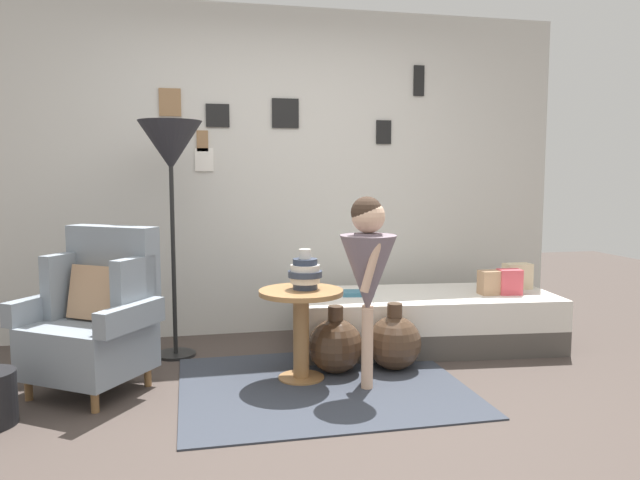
{
  "coord_description": "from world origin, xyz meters",
  "views": [
    {
      "loc": [
        -0.71,
        -2.96,
        1.28
      ],
      "look_at": [
        0.15,
        0.95,
        0.85
      ],
      "focal_mm": 34.08,
      "sensor_mm": 36.0,
      "label": 1
    }
  ],
  "objects_px": {
    "demijohn_near": "(335,345)",
    "demijohn_far": "(394,342)",
    "daybed": "(424,320)",
    "vase_striped": "(306,273)",
    "side_table": "(301,317)",
    "floor_lamp": "(171,153)",
    "person_child": "(368,266)",
    "book_on_daybed": "(357,293)",
    "armchair": "(96,317)"
  },
  "relations": [
    {
      "from": "book_on_daybed",
      "to": "armchair",
      "type": "bearing_deg",
      "value": -164.17
    },
    {
      "from": "vase_striped",
      "to": "person_child",
      "type": "relative_size",
      "value": 0.22
    },
    {
      "from": "demijohn_near",
      "to": "demijohn_far",
      "type": "xyz_separation_m",
      "value": [
        0.4,
        -0.01,
        0.0
      ]
    },
    {
      "from": "book_on_daybed",
      "to": "daybed",
      "type": "bearing_deg",
      "value": -5.21
    },
    {
      "from": "daybed",
      "to": "demijohn_near",
      "type": "height_order",
      "value": "demijohn_near"
    },
    {
      "from": "floor_lamp",
      "to": "person_child",
      "type": "distance_m",
      "value": 1.61
    },
    {
      "from": "side_table",
      "to": "demijohn_near",
      "type": "xyz_separation_m",
      "value": [
        0.24,
        0.09,
        -0.22
      ]
    },
    {
      "from": "demijohn_near",
      "to": "demijohn_far",
      "type": "relative_size",
      "value": 0.99
    },
    {
      "from": "daybed",
      "to": "book_on_daybed",
      "type": "distance_m",
      "value": 0.55
    },
    {
      "from": "armchair",
      "to": "demijohn_far",
      "type": "xyz_separation_m",
      "value": [
        1.86,
        -0.03,
        -0.26
      ]
    },
    {
      "from": "side_table",
      "to": "vase_striped",
      "type": "xyz_separation_m",
      "value": [
        0.04,
        0.02,
        0.27
      ]
    },
    {
      "from": "side_table",
      "to": "floor_lamp",
      "type": "bearing_deg",
      "value": 138.32
    },
    {
      "from": "book_on_daybed",
      "to": "person_child",
      "type": "bearing_deg",
      "value": -101.62
    },
    {
      "from": "demijohn_near",
      "to": "daybed",
      "type": "bearing_deg",
      "value": 30.02
    },
    {
      "from": "floor_lamp",
      "to": "side_table",
      "type": "bearing_deg",
      "value": -41.68
    },
    {
      "from": "armchair",
      "to": "floor_lamp",
      "type": "xyz_separation_m",
      "value": [
        0.44,
        0.6,
        0.99
      ]
    },
    {
      "from": "armchair",
      "to": "daybed",
      "type": "distance_m",
      "value": 2.32
    },
    {
      "from": "floor_lamp",
      "to": "demijohn_far",
      "type": "height_order",
      "value": "floor_lamp"
    },
    {
      "from": "daybed",
      "to": "side_table",
      "type": "relative_size",
      "value": 3.44
    },
    {
      "from": "person_child",
      "to": "demijohn_near",
      "type": "bearing_deg",
      "value": 112.99
    },
    {
      "from": "daybed",
      "to": "vase_striped",
      "type": "xyz_separation_m",
      "value": [
        -1.01,
        -0.53,
        0.47
      ]
    },
    {
      "from": "side_table",
      "to": "demijohn_far",
      "type": "bearing_deg",
      "value": 6.49
    },
    {
      "from": "armchair",
      "to": "daybed",
      "type": "bearing_deg",
      "value": 11.26
    },
    {
      "from": "side_table",
      "to": "person_child",
      "type": "height_order",
      "value": "person_child"
    },
    {
      "from": "armchair",
      "to": "floor_lamp",
      "type": "bearing_deg",
      "value": 53.49
    },
    {
      "from": "vase_striped",
      "to": "book_on_daybed",
      "type": "height_order",
      "value": "vase_striped"
    },
    {
      "from": "book_on_daybed",
      "to": "demijohn_far",
      "type": "distance_m",
      "value": 0.58
    },
    {
      "from": "person_child",
      "to": "book_on_daybed",
      "type": "distance_m",
      "value": 0.88
    },
    {
      "from": "armchair",
      "to": "book_on_daybed",
      "type": "distance_m",
      "value": 1.82
    },
    {
      "from": "vase_striped",
      "to": "book_on_daybed",
      "type": "relative_size",
      "value": 1.14
    },
    {
      "from": "person_child",
      "to": "demijohn_far",
      "type": "bearing_deg",
      "value": 46.02
    },
    {
      "from": "side_table",
      "to": "armchair",
      "type": "bearing_deg",
      "value": 175.41
    },
    {
      "from": "side_table",
      "to": "floor_lamp",
      "type": "relative_size",
      "value": 0.35
    },
    {
      "from": "side_table",
      "to": "demijohn_near",
      "type": "height_order",
      "value": "side_table"
    },
    {
      "from": "person_child",
      "to": "demijohn_far",
      "type": "xyz_separation_m",
      "value": [
        0.27,
        0.28,
        -0.56
      ]
    },
    {
      "from": "side_table",
      "to": "demijohn_far",
      "type": "relative_size",
      "value": 1.29
    },
    {
      "from": "person_child",
      "to": "book_on_daybed",
      "type": "bearing_deg",
      "value": 78.38
    },
    {
      "from": "daybed",
      "to": "demijohn_far",
      "type": "xyz_separation_m",
      "value": [
        -0.4,
        -0.48,
        -0.02
      ]
    },
    {
      "from": "floor_lamp",
      "to": "demijohn_far",
      "type": "distance_m",
      "value": 1.99
    },
    {
      "from": "person_child",
      "to": "demijohn_near",
      "type": "height_order",
      "value": "person_child"
    },
    {
      "from": "daybed",
      "to": "side_table",
      "type": "distance_m",
      "value": 1.19
    },
    {
      "from": "daybed",
      "to": "floor_lamp",
      "type": "xyz_separation_m",
      "value": [
        -1.82,
        0.15,
        1.23
      ]
    },
    {
      "from": "vase_striped",
      "to": "demijohn_near",
      "type": "distance_m",
      "value": 0.54
    },
    {
      "from": "daybed",
      "to": "floor_lamp",
      "type": "bearing_deg",
      "value": 175.43
    },
    {
      "from": "person_child",
      "to": "floor_lamp",
      "type": "bearing_deg",
      "value": 141.79
    },
    {
      "from": "side_table",
      "to": "demijohn_far",
      "type": "height_order",
      "value": "side_table"
    },
    {
      "from": "side_table",
      "to": "demijohn_near",
      "type": "bearing_deg",
      "value": 19.58
    },
    {
      "from": "book_on_daybed",
      "to": "demijohn_far",
      "type": "height_order",
      "value": "demijohn_far"
    },
    {
      "from": "vase_striped",
      "to": "floor_lamp",
      "type": "xyz_separation_m",
      "value": [
        -0.81,
        0.67,
        0.76
      ]
    },
    {
      "from": "daybed",
      "to": "vase_striped",
      "type": "relative_size",
      "value": 7.86
    }
  ]
}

